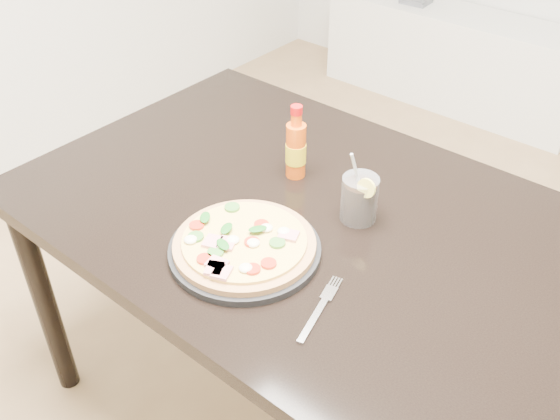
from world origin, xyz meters
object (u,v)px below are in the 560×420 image
Objects in this scene: dining_table at (312,241)px; pizza at (244,243)px; hot_sauce_bottle at (296,149)px; plate at (245,250)px; fork at (321,307)px; media_console at (452,58)px; cola_cup at (359,200)px.

pizza is at bearing -98.03° from dining_table.
dining_table is 0.23m from hot_sauce_bottle.
pizza is 0.32m from hot_sauce_bottle.
plate is (-0.03, -0.20, 0.09)m from dining_table.
hot_sauce_bottle is 0.46m from fork.
media_console is (-0.84, 2.33, -0.50)m from fork.
plate is 1.73× the size of fork.
pizza is 2.45m from media_console.
dining_table is 0.31m from fork.
media_console is at bearing 104.48° from hot_sauce_bottle.
fork is at bearing -45.09° from hot_sauce_bottle.
plate is at bearing 159.38° from fork.
pizza is (0.00, -0.00, 0.02)m from plate.
dining_table reaches higher than media_console.
hot_sauce_bottle is 0.14× the size of media_console.
fork is at bearing -70.16° from media_console.
pizza is 1.57× the size of hot_sauce_bottle.
cola_cup reaches higher than fork.
cola_cup is at bearing 65.49° from plate.
pizza is 1.74× the size of cola_cup.
plate reaches higher than dining_table.
plate is 0.28m from cola_cup.
cola_cup is at bearing 96.53° from fork.
dining_table is 0.22m from plate.
hot_sauce_bottle is 1.03× the size of fork.
hot_sauce_bottle reaches higher than dining_table.
cola_cup is 2.25m from media_console.
fork is at bearing -69.32° from cola_cup.
cola_cup is at bearing 65.72° from pizza.
cola_cup is at bearing -11.92° from hot_sauce_bottle.
media_console is at bearing 107.16° from dining_table.
cola_cup is (0.12, 0.25, 0.04)m from plate.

